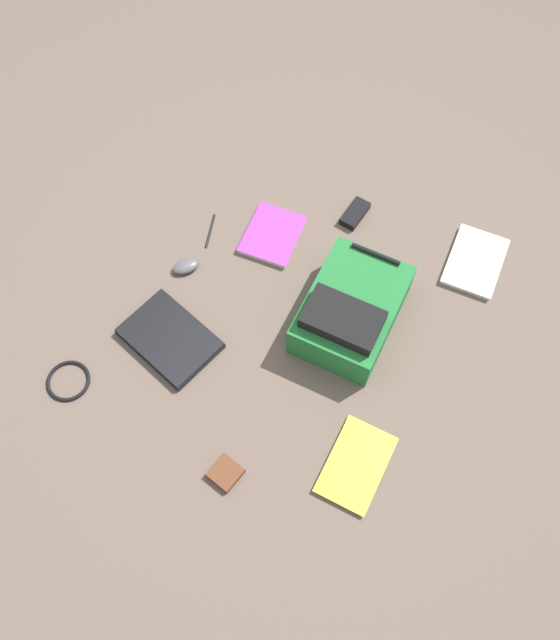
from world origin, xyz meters
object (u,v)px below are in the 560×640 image
computer_mouse (186,266)px  book_comic (273,235)px  backpack (351,311)px  book_manual (356,465)px  earbud_pouch (225,473)px  laptop (170,338)px  book_red (475,262)px  power_brick (355,214)px  cable_coil (68,381)px  pen_black (210,231)px

computer_mouse → book_comic: bearing=90.2°
backpack → book_manual: (0.22, -0.46, -0.08)m
earbud_pouch → laptop: bearing=139.5°
laptop → book_comic: 0.55m
backpack → computer_mouse: size_ratio=4.25×
book_comic → computer_mouse: computer_mouse is taller
book_red → earbud_pouch: earbud_pouch is taller
backpack → book_red: (0.32, 0.42, -0.07)m
backpack → book_red: size_ratio=1.53×
computer_mouse → earbud_pouch: computer_mouse is taller
power_brick → computer_mouse: bearing=-134.2°
laptop → earbud_pouch: (0.38, -0.33, -0.00)m
backpack → cable_coil: (-0.76, -0.60, -0.08)m
backpack → laptop: backpack is taller
laptop → cable_coil: size_ratio=2.53×
backpack → computer_mouse: backpack is taller
backpack → book_manual: size_ratio=1.50×
computer_mouse → power_brick: (0.46, 0.48, -0.00)m
book_comic → pen_black: size_ratio=1.65×
book_comic → book_manual: size_ratio=0.89×
cable_coil → power_brick: bearing=59.5°
earbud_pouch → cable_coil: bearing=175.3°
book_comic → computer_mouse: (-0.22, -0.26, 0.01)m
backpack → computer_mouse: 0.62m
laptop → computer_mouse: size_ratio=3.76×
backpack → book_comic: 0.45m
computer_mouse → book_manual: bearing=14.9°
power_brick → pen_black: bearing=-147.4°
book_comic → book_red: (0.71, 0.21, 0.00)m
computer_mouse → cable_coil: bearing=-63.7°
book_manual → book_red: book_red is taller
backpack → computer_mouse: bearing=-175.1°
book_comic → pen_black: (-0.22, -0.08, -0.01)m
computer_mouse → earbud_pouch: 0.77m
book_comic → earbud_pouch: 0.90m
pen_black → backpack: bearing=-11.8°
earbud_pouch → book_red: bearing=66.6°
cable_coil → power_brick: 1.19m
backpack → book_manual: 0.51m
cable_coil → pen_black: 0.75m
backpack → power_brick: backpack is taller
computer_mouse → cable_coil: computer_mouse is taller
power_brick → cable_coil: bearing=-120.5°
cable_coil → earbud_pouch: bearing=-4.7°
laptop → cable_coil: bearing=-129.8°
earbud_pouch → pen_black: bearing=121.1°
book_red → earbud_pouch: 1.17m
book_comic → cable_coil: 0.89m
book_red → cable_coil: size_ratio=1.87×
book_manual → earbud_pouch: size_ratio=3.16×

